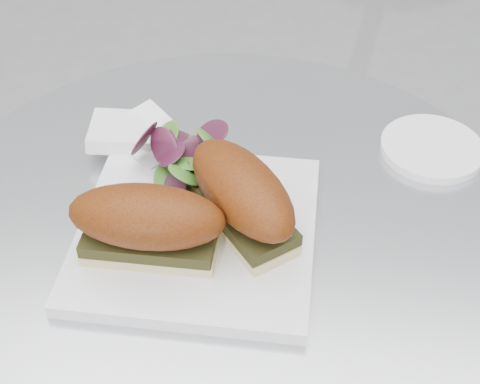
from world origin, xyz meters
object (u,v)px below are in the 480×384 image
object	(u,v)px
saucer	(432,148)
sandwich_right	(242,195)
sandwich_left	(147,223)
plate	(197,231)

from	to	relation	value
saucer	sandwich_right	bearing A→B (deg)	-142.44
sandwich_left	saucer	world-z (taller)	sandwich_left
sandwich_right	sandwich_left	bearing A→B (deg)	-97.98
plate	sandwich_left	xyz separation A→B (m)	(-0.04, -0.04, 0.05)
sandwich_left	sandwich_right	distance (m)	0.10
plate	sandwich_right	size ratio (longest dim) A/B	1.45
plate	sandwich_right	world-z (taller)	sandwich_right
saucer	plate	bearing A→B (deg)	-146.37
plate	saucer	bearing A→B (deg)	33.63
plate	sandwich_left	bearing A→B (deg)	-133.88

